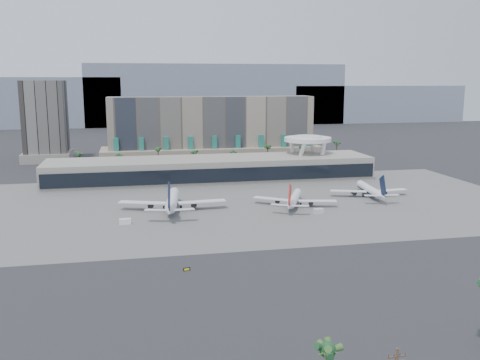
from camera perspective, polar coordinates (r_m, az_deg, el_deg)
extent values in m
plane|color=#232326|center=(178.54, 2.25, -6.50)|extent=(900.00, 900.00, 0.00)
cube|color=#5B5B59|center=(230.46, -1.01, -2.53)|extent=(260.00, 130.00, 0.06)
cube|color=gray|center=(651.07, -24.11, 7.55)|extent=(260.00, 60.00, 55.00)
cube|color=gray|center=(643.79, -2.58, 9.11)|extent=(300.00, 60.00, 70.00)
cube|color=gray|center=(703.90, 13.89, 7.93)|extent=(220.00, 60.00, 45.00)
cube|color=gray|center=(345.82, -3.06, 5.42)|extent=(130.00, 22.00, 42.00)
cube|color=tan|center=(345.70, -2.98, 2.74)|extent=(140.00, 30.00, 10.00)
cube|color=#237867|center=(331.58, -13.04, 2.84)|extent=(3.00, 2.00, 18.00)
cube|color=#237867|center=(331.52, -10.45, 2.94)|extent=(3.00, 2.00, 18.00)
cube|color=#237867|center=(332.13, -7.86, 3.03)|extent=(3.00, 2.00, 18.00)
cube|color=#237867|center=(333.41, -5.28, 3.11)|extent=(3.00, 2.00, 18.00)
cube|color=#237867|center=(335.37, -2.73, 3.19)|extent=(3.00, 2.00, 18.00)
cube|color=#237867|center=(337.97, -0.21, 3.26)|extent=(3.00, 2.00, 18.00)
cube|color=#237867|center=(341.22, 2.26, 3.32)|extent=(3.00, 2.00, 18.00)
cube|color=#237867|center=(345.09, 4.68, 3.38)|extent=(3.00, 2.00, 18.00)
cube|color=#237867|center=(349.56, 7.05, 3.43)|extent=(3.00, 2.00, 18.00)
cube|color=black|center=(370.49, -20.03, 5.92)|extent=(26.00, 26.00, 52.00)
cube|color=#ABA396|center=(372.86, -19.81, 2.40)|extent=(30.00, 30.00, 6.00)
cube|color=#ABA396|center=(282.49, -3.07, 1.16)|extent=(170.00, 32.00, 12.00)
cube|color=black|center=(266.80, -2.55, 0.49)|extent=(168.00, 0.60, 7.00)
cube|color=black|center=(281.39, -3.08, 2.61)|extent=(170.00, 12.00, 2.50)
cylinder|color=white|center=(308.43, 7.93, 2.82)|extent=(6.98, 6.99, 21.89)
cylinder|color=white|center=(304.44, 5.67, 2.76)|extent=(6.98, 6.99, 21.89)
cylinder|color=white|center=(292.43, 6.41, 2.42)|extent=(6.98, 6.99, 21.89)
cylinder|color=white|center=(296.58, 8.75, 2.48)|extent=(6.98, 6.99, 21.89)
cylinder|color=white|center=(299.28, 7.23, 4.33)|extent=(26.00, 26.00, 2.20)
cylinder|color=white|center=(299.14, 7.24, 4.58)|extent=(16.00, 16.00, 1.20)
cylinder|color=brown|center=(315.40, -16.72, 1.72)|extent=(0.70, 0.70, 12.00)
sphere|color=#1E4C26|center=(314.60, -16.78, 2.74)|extent=(2.80, 2.80, 2.80)
cylinder|color=brown|center=(314.14, -12.73, 1.88)|extent=(0.70, 0.70, 12.00)
sphere|color=#1E4C26|center=(313.34, -12.77, 2.91)|extent=(2.80, 2.80, 2.80)
cylinder|color=brown|center=(314.42, -8.71, 2.02)|extent=(0.70, 0.70, 12.00)
sphere|color=#1E4C26|center=(313.62, -8.74, 3.05)|extent=(2.80, 2.80, 2.80)
cylinder|color=brown|center=(316.12, -4.91, 2.15)|extent=(0.70, 0.70, 12.00)
sphere|color=#1E4C26|center=(315.33, -4.93, 3.18)|extent=(2.80, 2.80, 2.80)
cylinder|color=brown|center=(319.56, -0.81, 2.28)|extent=(0.70, 0.70, 12.00)
sphere|color=#1E4C26|center=(318.78, -0.81, 3.30)|extent=(2.80, 2.80, 2.80)
cylinder|color=brown|center=(324.34, 3.02, 2.40)|extent=(0.70, 0.70, 12.00)
sphere|color=#1E4C26|center=(323.57, 3.03, 3.39)|extent=(2.80, 2.80, 2.80)
cylinder|color=brown|center=(330.53, 6.71, 2.49)|extent=(0.70, 0.70, 12.00)
sphere|color=#1E4C26|center=(329.77, 6.73, 3.47)|extent=(2.80, 2.80, 2.80)
cylinder|color=brown|center=(338.40, 10.42, 2.58)|extent=(0.70, 0.70, 12.00)
sphere|color=#1E4C26|center=(337.66, 10.45, 3.54)|extent=(2.80, 2.80, 2.80)
cube|color=#4C3826|center=(90.21, 16.39, -17.62)|extent=(3.20, 0.22, 0.22)
cylinder|color=black|center=(89.50, 15.57, -17.64)|extent=(0.12, 0.12, 0.30)
cylinder|color=black|center=(90.71, 17.22, -17.33)|extent=(0.12, 0.12, 0.30)
cylinder|color=white|center=(221.44, -7.21, -2.12)|extent=(8.25, 30.17, 4.38)
cylinder|color=#0F1834|center=(221.47, -7.21, -2.16)|extent=(8.09, 29.57, 4.29)
cone|color=white|center=(238.13, -7.00, -1.21)|extent=(4.98, 5.46, 4.38)
cone|color=white|center=(202.61, -7.51, -3.24)|extent=(5.63, 10.34, 4.38)
cube|color=white|center=(221.53, -10.34, -2.38)|extent=(20.03, 10.71, 0.38)
cube|color=white|center=(220.16, -4.09, -2.31)|extent=(19.98, 5.90, 0.38)
cylinder|color=black|center=(221.97, -9.47, -2.62)|extent=(2.96, 4.65, 2.41)
cylinder|color=black|center=(220.97, -4.94, -2.57)|extent=(2.96, 4.65, 2.41)
cube|color=#0F1834|center=(199.72, -7.57, -1.77)|extent=(1.84, 9.92, 11.52)
cube|color=white|center=(201.79, -8.93, -3.18)|extent=(9.08, 4.66, 0.27)
cube|color=white|center=(201.17, -6.13, -3.15)|extent=(8.77, 2.48, 0.27)
cylinder|color=black|center=(233.45, -7.05, -2.22)|extent=(0.55, 0.55, 1.75)
cylinder|color=black|center=(221.30, -8.12, -2.97)|extent=(0.77, 0.77, 1.75)
cylinder|color=black|center=(220.90, -6.30, -2.95)|extent=(0.77, 0.77, 1.75)
cylinder|color=white|center=(227.66, 5.84, -1.93)|extent=(13.04, 23.45, 3.53)
cylinder|color=#0F1834|center=(227.68, 5.84, -1.97)|extent=(12.78, 22.98, 3.46)
cone|color=white|center=(241.08, 6.23, -1.23)|extent=(4.85, 5.07, 3.53)
cone|color=white|center=(212.52, 5.35, -2.76)|extent=(6.47, 8.70, 3.53)
cube|color=white|center=(228.19, 3.39, -2.00)|extent=(14.94, 12.21, 0.31)
cube|color=white|center=(226.05, 8.26, -2.22)|extent=(16.29, 6.77, 0.31)
cylinder|color=black|center=(228.43, 4.06, -2.23)|extent=(3.21, 4.02, 1.94)
cylinder|color=black|center=(226.87, 7.60, -2.38)|extent=(3.21, 4.02, 1.94)
cube|color=red|center=(210.21, 5.33, -1.63)|extent=(3.67, 7.51, 9.30)
cube|color=white|center=(212.07, 4.26, -2.65)|extent=(7.02, 5.40, 0.22)
cube|color=white|center=(211.13, 6.39, -2.75)|extent=(7.33, 3.82, 0.22)
cylinder|color=black|center=(237.31, 6.10, -2.03)|extent=(0.44, 0.44, 1.41)
cylinder|color=black|center=(227.68, 5.10, -2.56)|extent=(0.62, 0.62, 1.41)
cylinder|color=black|center=(227.06, 6.51, -2.62)|extent=(0.62, 0.62, 1.41)
cylinder|color=white|center=(251.83, 13.56, -0.95)|extent=(6.00, 24.67, 3.58)
cylinder|color=#0F1834|center=(251.85, 13.56, -0.98)|extent=(5.88, 24.17, 3.51)
cone|color=white|center=(264.81, 12.57, -0.34)|extent=(3.97, 4.37, 3.58)
cone|color=white|center=(237.27, 14.82, -1.65)|extent=(4.37, 8.38, 3.58)
cube|color=white|center=(248.02, 11.48, -1.16)|extent=(16.45, 8.32, 0.31)
cube|color=white|center=(254.54, 15.72, -1.05)|extent=(16.42, 5.33, 0.31)
cylinder|color=black|center=(249.42, 12.03, -1.33)|extent=(2.32, 3.76, 1.97)
cylinder|color=black|center=(254.16, 15.11, -1.24)|extent=(2.32, 3.76, 1.97)
cube|color=#0F1834|center=(235.11, 14.99, -0.61)|extent=(1.26, 8.14, 9.43)
cube|color=white|center=(234.97, 13.98, -1.61)|extent=(7.43, 3.61, 0.22)
cube|color=white|center=(237.81, 15.81, -1.56)|extent=(7.24, 2.25, 0.22)
cylinder|color=black|center=(261.14, 12.85, -1.07)|extent=(0.45, 0.45, 1.43)
cylinder|color=black|center=(250.57, 12.99, -1.57)|extent=(0.63, 0.63, 1.43)
cylinder|color=black|center=(252.47, 14.22, -1.53)|extent=(0.63, 0.63, 1.43)
cube|color=white|center=(202.43, -12.15, -4.35)|extent=(4.34, 2.27, 2.08)
cube|color=silver|center=(215.62, 8.37, -3.31)|extent=(4.19, 2.84, 1.99)
cube|color=black|center=(152.28, -5.70, -9.44)|extent=(2.01, 0.80, 0.91)
cube|color=gold|center=(152.13, -5.70, -9.46)|extent=(1.42, 0.43, 0.55)
cylinder|color=black|center=(152.28, -5.98, -9.52)|extent=(0.11, 0.11, 0.55)
cylinder|color=black|center=(152.41, -5.43, -9.49)|extent=(0.11, 0.11, 0.55)
sphere|color=#1E4C26|center=(93.19, 9.34, -17.43)|extent=(2.80, 2.80, 2.80)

